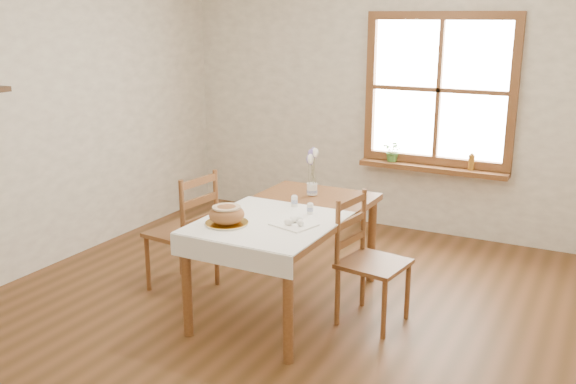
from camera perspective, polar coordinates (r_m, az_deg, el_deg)
name	(u,v)px	position (r m, az deg, el deg)	size (l,w,h in m)	color
ground	(269,321)	(4.76, -1.72, -11.38)	(5.00, 5.00, 0.00)	brown
room_walls	(267,84)	(4.26, -1.90, 9.53)	(4.60, 5.10, 2.65)	white
window	(439,90)	(6.40, 13.28, 8.82)	(1.46, 0.08, 1.46)	brown
window_sill	(432,168)	(6.46, 12.71, 2.07)	(1.46, 0.20, 0.05)	brown
dining_table	(288,223)	(4.74, 0.00, -2.74)	(0.90, 1.60, 0.75)	brown
table_linen	(268,222)	(4.46, -1.82, -2.72)	(0.91, 0.99, 0.01)	white
chair_left	(181,231)	(5.19, -9.48, -3.40)	(0.45, 0.48, 0.97)	brown
chair_right	(374,262)	(4.60, 7.65, -6.16)	(0.43, 0.45, 0.92)	brown
bread_plate	(227,223)	(4.42, -5.45, -2.78)	(0.29, 0.29, 0.02)	silver
bread_loaf	(227,213)	(4.40, -5.48, -1.85)	(0.25, 0.25, 0.14)	#906033
egg_napkin	(294,225)	(4.38, 0.50, -2.91)	(0.27, 0.23, 0.01)	white
eggs	(294,220)	(4.37, 0.50, -2.55)	(0.21, 0.19, 0.05)	white
salt_shaker	(294,201)	(4.79, 0.57, -0.76)	(0.05, 0.05, 0.09)	silver
pepper_shaker	(310,208)	(4.62, 1.98, -1.44)	(0.05, 0.05, 0.09)	silver
flower_vase	(312,190)	(5.13, 2.15, 0.18)	(0.08, 0.08, 0.09)	silver
lavender_bouquet	(312,167)	(5.08, 2.17, 2.20)	(0.15, 0.15, 0.28)	#6C599F
potted_plant	(393,153)	(6.55, 9.34, 3.40)	(0.19, 0.22, 0.17)	#437B31
amber_bottle	(471,162)	(6.35, 15.99, 2.62)	(0.06, 0.06, 0.17)	#98611C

